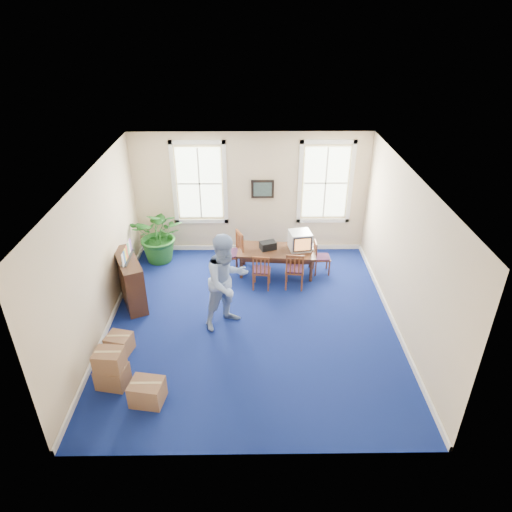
{
  "coord_description": "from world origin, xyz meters",
  "views": [
    {
      "loc": [
        -0.0,
        -7.76,
        5.92
      ],
      "look_at": [
        0.1,
        0.6,
        1.25
      ],
      "focal_mm": 32.0,
      "sensor_mm": 36.0,
      "label": 1
    }
  ],
  "objects_px": {
    "credenza": "(130,280)",
    "chair_near_left": "(262,270)",
    "conference_table": "(277,261)",
    "man": "(227,282)",
    "cardboard_boxes": "(123,363)",
    "crt_tv": "(300,240)",
    "potted_plant": "(160,235)"
  },
  "relations": [
    {
      "from": "crt_tv",
      "to": "cardboard_boxes",
      "type": "distance_m",
      "value": 5.09
    },
    {
      "from": "conference_table",
      "to": "cardboard_boxes",
      "type": "xyz_separation_m",
      "value": [
        -2.87,
        -3.69,
        0.07
      ]
    },
    {
      "from": "credenza",
      "to": "cardboard_boxes",
      "type": "height_order",
      "value": "credenza"
    },
    {
      "from": "potted_plant",
      "to": "cardboard_boxes",
      "type": "xyz_separation_m",
      "value": [
        0.07,
        -4.35,
        -0.35
      ]
    },
    {
      "from": "man",
      "to": "cardboard_boxes",
      "type": "bearing_deg",
      "value": -173.8
    },
    {
      "from": "man",
      "to": "cardboard_boxes",
      "type": "xyz_separation_m",
      "value": [
        -1.75,
        -1.65,
        -0.64
      ]
    },
    {
      "from": "credenza",
      "to": "potted_plant",
      "type": "bearing_deg",
      "value": 54.61
    },
    {
      "from": "credenza",
      "to": "cardboard_boxes",
      "type": "distance_m",
      "value": 2.53
    },
    {
      "from": "chair_near_left",
      "to": "man",
      "type": "bearing_deg",
      "value": 68.9
    },
    {
      "from": "man",
      "to": "potted_plant",
      "type": "xyz_separation_m",
      "value": [
        -1.82,
        2.71,
        -0.29
      ]
    },
    {
      "from": "conference_table",
      "to": "man",
      "type": "bearing_deg",
      "value": -113.18
    },
    {
      "from": "credenza",
      "to": "cardboard_boxes",
      "type": "bearing_deg",
      "value": -104.62
    },
    {
      "from": "credenza",
      "to": "conference_table",
      "type": "bearing_deg",
      "value": -4.57
    },
    {
      "from": "chair_near_left",
      "to": "cardboard_boxes",
      "type": "relative_size",
      "value": 0.66
    },
    {
      "from": "man",
      "to": "conference_table",
      "type": "bearing_deg",
      "value": 24.21
    },
    {
      "from": "conference_table",
      "to": "potted_plant",
      "type": "bearing_deg",
      "value": 172.84
    },
    {
      "from": "chair_near_left",
      "to": "credenza",
      "type": "xyz_separation_m",
      "value": [
        -2.92,
        -0.55,
        0.09
      ]
    },
    {
      "from": "chair_near_left",
      "to": "cardboard_boxes",
      "type": "height_order",
      "value": "chair_near_left"
    },
    {
      "from": "conference_table",
      "to": "man",
      "type": "xyz_separation_m",
      "value": [
        -1.12,
        -2.04,
        0.71
      ]
    },
    {
      "from": "cardboard_boxes",
      "to": "conference_table",
      "type": "bearing_deg",
      "value": 52.08
    },
    {
      "from": "cardboard_boxes",
      "to": "crt_tv",
      "type": "bearing_deg",
      "value": 47.39
    },
    {
      "from": "man",
      "to": "crt_tv",
      "type": "bearing_deg",
      "value": 14.12
    },
    {
      "from": "man",
      "to": "chair_near_left",
      "type": "bearing_deg",
      "value": 25.26
    },
    {
      "from": "conference_table",
      "to": "chair_near_left",
      "type": "xyz_separation_m",
      "value": [
        -0.39,
        -0.64,
        0.13
      ]
    },
    {
      "from": "conference_table",
      "to": "potted_plant",
      "type": "relative_size",
      "value": 1.28
    },
    {
      "from": "crt_tv",
      "to": "chair_near_left",
      "type": "distance_m",
      "value": 1.24
    },
    {
      "from": "crt_tv",
      "to": "man",
      "type": "relative_size",
      "value": 0.26
    },
    {
      "from": "conference_table",
      "to": "credenza",
      "type": "distance_m",
      "value": 3.52
    },
    {
      "from": "potted_plant",
      "to": "cardboard_boxes",
      "type": "distance_m",
      "value": 4.37
    },
    {
      "from": "conference_table",
      "to": "credenza",
      "type": "xyz_separation_m",
      "value": [
        -3.3,
        -1.19,
        0.23
      ]
    },
    {
      "from": "man",
      "to": "credenza",
      "type": "xyz_separation_m",
      "value": [
        -2.18,
        0.85,
        -0.48
      ]
    },
    {
      "from": "credenza",
      "to": "chair_near_left",
      "type": "bearing_deg",
      "value": -13.76
    }
  ]
}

